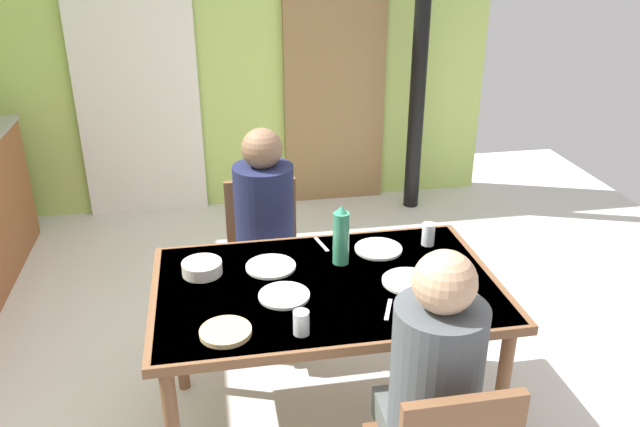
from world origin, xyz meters
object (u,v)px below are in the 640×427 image
dining_table (326,298)px  water_bottle_green_near (341,236)px  person_near_diner (435,370)px  serving_bowl_center (202,268)px  chair_far_diner (264,252)px  person_far_diner (265,214)px

dining_table → water_bottle_green_near: (0.09, 0.16, 0.20)m
person_near_diner → serving_bowl_center: (-0.74, 0.84, -0.01)m
chair_far_diner → serving_bowl_center: chair_far_diner is taller
chair_far_diner → person_near_diner: (0.42, -1.46, 0.28)m
person_near_diner → person_far_diner: bearing=107.6°
dining_table → serving_bowl_center: bearing=161.1°
dining_table → person_far_diner: person_far_diner is taller
chair_far_diner → serving_bowl_center: 0.75m
dining_table → chair_far_diner: 0.84m
person_far_diner → water_bottle_green_near: bearing=119.5°
water_bottle_green_near → serving_bowl_center: size_ratio=1.61×
chair_far_diner → person_far_diner: person_far_diner is taller
dining_table → person_near_diner: bearing=-70.7°
serving_bowl_center → person_far_diner: bearing=57.2°
chair_far_diner → water_bottle_green_near: bearing=114.0°
person_far_diner → serving_bowl_center: person_far_diner is taller
person_near_diner → person_far_diner: (-0.42, 1.33, 0.00)m
dining_table → person_near_diner: 0.71m
dining_table → chair_far_diner: (-0.19, 0.80, -0.18)m
person_far_diner → water_bottle_green_near: (0.28, -0.50, 0.09)m
person_far_diner → water_bottle_green_near: 0.58m
dining_table → serving_bowl_center: 0.54m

